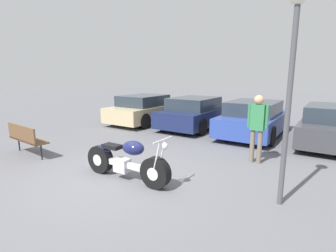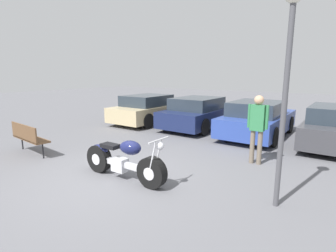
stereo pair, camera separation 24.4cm
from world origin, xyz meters
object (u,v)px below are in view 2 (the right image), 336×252
at_px(parked_car_navy, 199,113).
at_px(motorcycle, 123,160).
at_px(lamp_post, 288,66).
at_px(person_standing, 257,123).
at_px(park_bench, 28,136).
at_px(parked_car_champagne, 149,109).
at_px(parked_car_blue, 258,119).

bearing_deg(parked_car_navy, motorcycle, -77.17).
relative_size(motorcycle, lamp_post, 0.62).
relative_size(parked_car_navy, lamp_post, 1.13).
height_order(motorcycle, person_standing, person_standing).
bearing_deg(lamp_post, person_standing, 116.22).
xyz_separation_m(lamp_post, person_standing, (-0.99, 2.01, -1.36)).
relative_size(park_bench, lamp_post, 0.44).
relative_size(motorcycle, parked_car_navy, 0.55).
bearing_deg(lamp_post, park_bench, -171.68).
relative_size(parked_car_champagne, parked_car_navy, 1.00).
relative_size(parked_car_champagne, parked_car_blue, 1.00).
xyz_separation_m(motorcycle, parked_car_champagne, (-3.89, 5.69, 0.20)).
xyz_separation_m(parked_car_champagne, parked_car_navy, (2.54, 0.26, 0.00)).
bearing_deg(park_bench, parked_car_champagne, 93.54).
height_order(parked_car_blue, person_standing, person_standing).
xyz_separation_m(parked_car_champagne, parked_car_blue, (5.07, 0.12, 0.00)).
bearing_deg(person_standing, parked_car_navy, 136.63).
distance_m(parked_car_blue, lamp_post, 5.75).
height_order(lamp_post, person_standing, lamp_post).
relative_size(parked_car_navy, parked_car_blue, 1.00).
xyz_separation_m(parked_car_navy, parked_car_blue, (2.54, -0.13, 0.00)).
xyz_separation_m(park_bench, person_standing, (5.60, 2.98, 0.52)).
height_order(motorcycle, parked_car_navy, parked_car_navy).
distance_m(motorcycle, lamp_post, 3.73).
bearing_deg(parked_car_blue, motorcycle, -101.48).
distance_m(parked_car_champagne, person_standing, 6.69).
xyz_separation_m(parked_car_blue, park_bench, (-4.70, -6.09, -0.09)).
height_order(motorcycle, parked_car_champagne, parked_car_champagne).
distance_m(motorcycle, parked_car_navy, 6.11).
xyz_separation_m(parked_car_navy, person_standing, (3.44, -3.25, 0.43)).
bearing_deg(parked_car_champagne, lamp_post, -35.69).
bearing_deg(lamp_post, parked_car_navy, 130.10).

